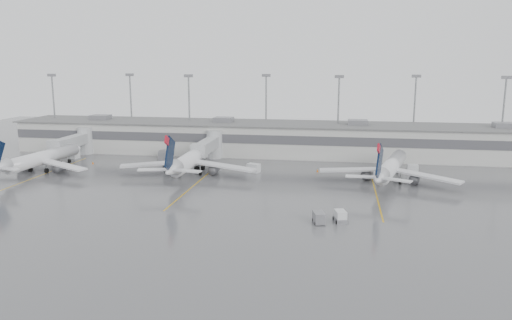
% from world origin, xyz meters
% --- Properties ---
extents(ground, '(260.00, 260.00, 0.00)m').
position_xyz_m(ground, '(0.00, 0.00, 0.00)').
color(ground, '#545457').
rests_on(ground, ground).
extents(terminal, '(152.00, 17.00, 9.45)m').
position_xyz_m(terminal, '(-0.01, 57.98, 4.17)').
color(terminal, '#B0AFAA').
rests_on(terminal, ground).
extents(light_masts, '(142.40, 8.00, 20.60)m').
position_xyz_m(light_masts, '(0.00, 63.75, 12.03)').
color(light_masts, gray).
rests_on(light_masts, ground).
extents(jet_bridge_left, '(4.00, 17.20, 7.00)m').
position_xyz_m(jet_bridge_left, '(-55.50, 45.72, 3.87)').
color(jet_bridge_left, '#999B9D').
rests_on(jet_bridge_left, ground).
extents(jet_bridge_right, '(4.00, 17.20, 7.00)m').
position_xyz_m(jet_bridge_right, '(-20.50, 45.72, 3.87)').
color(jet_bridge_right, '#999B9D').
rests_on(jet_bridge_right, ground).
extents(stand_markings, '(105.25, 40.00, 0.01)m').
position_xyz_m(stand_markings, '(-0.00, 24.00, 0.01)').
color(stand_markings, '#D69C0C').
rests_on(stand_markings, ground).
extents(jet_far_left, '(26.95, 30.34, 9.82)m').
position_xyz_m(jet_far_left, '(-54.54, 27.51, 3.05)').
color(jet_far_left, silver).
rests_on(jet_far_left, ground).
extents(jet_mid_left, '(29.68, 33.25, 10.76)m').
position_xyz_m(jet_mid_left, '(-21.02, 30.84, 3.34)').
color(jet_mid_left, silver).
rests_on(jet_mid_left, ground).
extents(jet_mid_right, '(27.24, 30.92, 10.19)m').
position_xyz_m(jet_mid_right, '(20.76, 30.43, 3.17)').
color(jet_mid_right, silver).
rests_on(jet_mid_right, ground).
extents(baggage_tug, '(2.39, 3.10, 1.78)m').
position_xyz_m(baggage_tug, '(11.01, 3.16, 0.69)').
color(baggage_tug, silver).
rests_on(baggage_tug, ground).
extents(baggage_cart, '(2.20, 3.02, 1.75)m').
position_xyz_m(baggage_cart, '(7.81, 1.96, 0.91)').
color(baggage_cart, slate).
rests_on(baggage_cart, ground).
extents(gse_uld_a, '(3.13, 2.55, 1.92)m').
position_xyz_m(gse_uld_a, '(-55.57, 43.60, 0.96)').
color(gse_uld_a, silver).
rests_on(gse_uld_a, ground).
extents(gse_uld_b, '(3.13, 2.61, 1.89)m').
position_xyz_m(gse_uld_b, '(-7.96, 35.20, 0.95)').
color(gse_uld_b, silver).
rests_on(gse_uld_b, ground).
extents(gse_uld_c, '(2.35, 1.58, 1.65)m').
position_xyz_m(gse_uld_c, '(26.66, 41.22, 0.83)').
color(gse_uld_c, silver).
rests_on(gse_uld_c, ground).
extents(gse_loader, '(2.94, 3.90, 2.18)m').
position_xyz_m(gse_loader, '(-32.64, 45.77, 1.09)').
color(gse_loader, slate).
rests_on(gse_loader, ground).
extents(cone_a, '(0.40, 0.40, 0.64)m').
position_xyz_m(cone_a, '(-47.29, 37.62, 0.32)').
color(cone_a, '#DE6204').
rests_on(cone_a, ground).
extents(cone_b, '(0.44, 0.44, 0.69)m').
position_xyz_m(cone_b, '(-20.78, 38.22, 0.35)').
color(cone_b, '#DE6204').
rests_on(cone_b, ground).
extents(cone_c, '(0.43, 0.43, 0.68)m').
position_xyz_m(cone_c, '(5.95, 37.75, 0.34)').
color(cone_c, '#DE6204').
rests_on(cone_c, ground).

